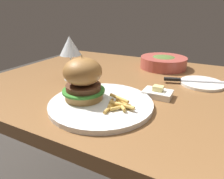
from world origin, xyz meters
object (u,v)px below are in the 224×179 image
at_px(butter_dish, 158,93).
at_px(soup_bowl, 163,62).
at_px(bread_plate, 202,83).
at_px(main_plate, 101,104).
at_px(table_knife, 188,80).
at_px(burger_sandwich, 83,79).
at_px(wine_glass, 70,47).

xyz_separation_m(butter_dish, soup_bowl, (-0.07, 0.34, 0.02)).
height_order(bread_plate, butter_dish, butter_dish).
relative_size(main_plate, table_knife, 1.43).
bearing_deg(burger_sandwich, wine_glass, 136.90).
height_order(bread_plate, soup_bowl, soup_bowl).
bearing_deg(soup_bowl, butter_dish, -78.70).
relative_size(burger_sandwich, bread_plate, 0.86).
bearing_deg(bread_plate, wine_glass, -159.08).
bearing_deg(main_plate, soup_bowl, 83.12).
xyz_separation_m(table_knife, soup_bowl, (-0.14, 0.18, 0.01)).
bearing_deg(table_knife, butter_dish, -112.37).
relative_size(wine_glass, bread_plate, 1.09).
distance_m(burger_sandwich, butter_dish, 0.24).
height_order(wine_glass, soup_bowl, wine_glass).
xyz_separation_m(burger_sandwich, table_knife, (0.25, 0.31, -0.06)).
height_order(main_plate, wine_glass, wine_glass).
xyz_separation_m(wine_glass, soup_bowl, (0.28, 0.34, -0.10)).
relative_size(wine_glass, table_knife, 0.81).
distance_m(bread_plate, soup_bowl, 0.25).
bearing_deg(burger_sandwich, butter_dish, 38.23).
xyz_separation_m(main_plate, burger_sandwich, (-0.06, -0.00, 0.07)).
height_order(burger_sandwich, butter_dish, burger_sandwich).
height_order(wine_glass, bread_plate, wine_glass).
bearing_deg(table_knife, wine_glass, -158.79).
relative_size(wine_glass, soup_bowl, 0.79).
bearing_deg(butter_dish, burger_sandwich, -141.77).
height_order(wine_glass, butter_dish, wine_glass).
distance_m(main_plate, soup_bowl, 0.49).
bearing_deg(table_knife, burger_sandwich, -128.98).
height_order(butter_dish, soup_bowl, soup_bowl).
relative_size(main_plate, butter_dish, 3.34).
bearing_deg(soup_bowl, wine_glass, -129.37).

